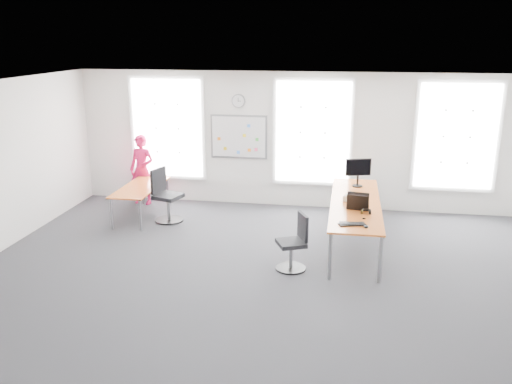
% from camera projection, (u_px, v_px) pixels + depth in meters
% --- Properties ---
extents(floor, '(10.00, 10.00, 0.00)m').
position_uv_depth(floor, '(274.00, 281.00, 8.56)').
color(floor, '#2A2A2F').
rests_on(floor, ground).
extents(ceiling, '(10.00, 10.00, 0.00)m').
position_uv_depth(ceiling, '(275.00, 89.00, 7.73)').
color(ceiling, silver).
rests_on(ceiling, ground).
extents(wall_back, '(10.00, 0.00, 10.00)m').
position_uv_depth(wall_back, '(299.00, 141.00, 11.93)').
color(wall_back, white).
rests_on(wall_back, ground).
extents(wall_front, '(10.00, 0.00, 10.00)m').
position_uv_depth(wall_front, '(207.00, 325.00, 4.36)').
color(wall_front, white).
rests_on(wall_front, ground).
extents(window_left, '(1.60, 0.06, 2.20)m').
position_uv_depth(window_left, '(168.00, 128.00, 12.33)').
color(window_left, silver).
rests_on(window_left, wall_back).
extents(window_mid, '(1.60, 0.06, 2.20)m').
position_uv_depth(window_mid, '(313.00, 132.00, 11.80)').
color(window_mid, silver).
rests_on(window_mid, wall_back).
extents(window_right, '(1.60, 0.06, 2.20)m').
position_uv_depth(window_right, '(456.00, 137.00, 11.32)').
color(window_right, silver).
rests_on(window_right, wall_back).
extents(desk_right, '(0.89, 3.34, 0.81)m').
position_uv_depth(desk_right, '(355.00, 205.00, 9.88)').
color(desk_right, '#B15A2A').
rests_on(desk_right, ground).
extents(desk_left, '(0.73, 1.82, 0.66)m').
position_uv_depth(desk_left, '(141.00, 189.00, 11.46)').
color(desk_left, '#B15A2A').
rests_on(desk_left, ground).
extents(chair_right, '(0.57, 0.57, 0.95)m').
position_uv_depth(chair_right, '(294.00, 245.00, 8.90)').
color(chair_right, black).
rests_on(chair_right, ground).
extents(chair_left, '(0.62, 0.62, 1.11)m').
position_uv_depth(chair_left, '(166.00, 198.00, 11.23)').
color(chair_left, black).
rests_on(chair_left, ground).
extents(person, '(0.63, 0.46, 1.59)m').
position_uv_depth(person, '(142.00, 170.00, 12.31)').
color(person, '#C3134A').
rests_on(person, ground).
extents(whiteboard, '(1.20, 0.03, 0.90)m').
position_uv_depth(whiteboard, '(239.00, 137.00, 12.11)').
color(whiteboard, silver).
rests_on(whiteboard, wall_back).
extents(wall_clock, '(0.30, 0.04, 0.30)m').
position_uv_depth(wall_clock, '(238.00, 101.00, 11.88)').
color(wall_clock, gray).
rests_on(wall_clock, wall_back).
extents(keyboard, '(0.45, 0.28, 0.02)m').
position_uv_depth(keyboard, '(352.00, 224.00, 8.68)').
color(keyboard, black).
rests_on(keyboard, desk_right).
extents(mouse, '(0.09, 0.13, 0.04)m').
position_uv_depth(mouse, '(366.00, 227.00, 8.54)').
color(mouse, black).
rests_on(mouse, desk_right).
extents(lens_cap, '(0.06, 0.06, 0.01)m').
position_uv_depth(lens_cap, '(364.00, 219.00, 8.97)').
color(lens_cap, black).
rests_on(lens_cap, desk_right).
extents(headphones, '(0.17, 0.09, 0.10)m').
position_uv_depth(headphones, '(366.00, 212.00, 9.19)').
color(headphones, black).
rests_on(headphones, desk_right).
extents(laptop_sleeve, '(0.39, 0.27, 0.31)m').
position_uv_depth(laptop_sleeve, '(358.00, 202.00, 9.35)').
color(laptop_sleeve, black).
rests_on(laptop_sleeve, desk_right).
extents(paper_stack, '(0.36, 0.31, 0.10)m').
position_uv_depth(paper_stack, '(353.00, 198.00, 9.92)').
color(paper_stack, beige).
rests_on(paper_stack, desk_right).
extents(monitor, '(0.50, 0.21, 0.57)m').
position_uv_depth(monitor, '(358.00, 170.00, 10.78)').
color(monitor, black).
rests_on(monitor, desk_right).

